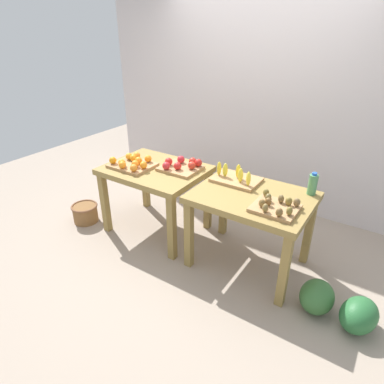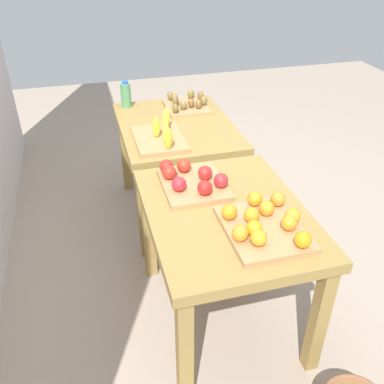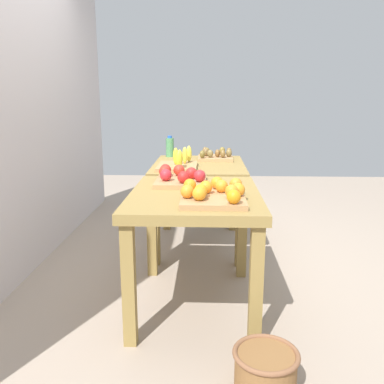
{
  "view_description": "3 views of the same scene",
  "coord_description": "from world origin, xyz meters",
  "px_view_note": "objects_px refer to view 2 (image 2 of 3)",
  "views": [
    {
      "loc": [
        1.54,
        -2.46,
        2.11
      ],
      "look_at": [
        -0.09,
        -0.0,
        0.61
      ],
      "focal_mm": 30.8,
      "sensor_mm": 36.0,
      "label": 1
    },
    {
      "loc": [
        -2.22,
        0.63,
        2.01
      ],
      "look_at": [
        -0.01,
        0.03,
        0.53
      ],
      "focal_mm": 39.76,
      "sensor_mm": 36.0,
      "label": 2
    },
    {
      "loc": [
        -3.03,
        -0.08,
        1.34
      ],
      "look_at": [
        0.09,
        0.04,
        0.61
      ],
      "focal_mm": 38.27,
      "sensor_mm": 36.0,
      "label": 3
    }
  ],
  "objects_px": {
    "kiwi_bin": "(187,105)",
    "water_bottle": "(126,95)",
    "display_table_left": "(225,227)",
    "display_table_right": "(176,138)",
    "banana_crate": "(161,136)",
    "orange_bin": "(264,224)",
    "watermelon_pile": "(180,145)",
    "apple_bin": "(192,180)"
  },
  "relations": [
    {
      "from": "kiwi_bin",
      "to": "water_bottle",
      "type": "xyz_separation_m",
      "value": [
        0.17,
        0.45,
        0.06
      ]
    },
    {
      "from": "display_table_left",
      "to": "display_table_right",
      "type": "xyz_separation_m",
      "value": [
        1.12,
        0.0,
        0.0
      ]
    },
    {
      "from": "display_table_left",
      "to": "water_bottle",
      "type": "height_order",
      "value": "water_bottle"
    },
    {
      "from": "banana_crate",
      "to": "kiwi_bin",
      "type": "height_order",
      "value": "banana_crate"
    },
    {
      "from": "orange_bin",
      "to": "water_bottle",
      "type": "distance_m",
      "value": 1.8
    },
    {
      "from": "watermelon_pile",
      "to": "kiwi_bin",
      "type": "bearing_deg",
      "value": 171.46
    },
    {
      "from": "apple_bin",
      "to": "banana_crate",
      "type": "xyz_separation_m",
      "value": [
        0.6,
        0.05,
        -0.0
      ]
    },
    {
      "from": "display_table_right",
      "to": "water_bottle",
      "type": "relative_size",
      "value": 5.03
    },
    {
      "from": "orange_bin",
      "to": "display_table_right",
      "type": "bearing_deg",
      "value": 4.91
    },
    {
      "from": "water_bottle",
      "to": "display_table_right",
      "type": "bearing_deg",
      "value": -145.15
    },
    {
      "from": "water_bottle",
      "to": "watermelon_pile",
      "type": "xyz_separation_m",
      "value": [
        0.46,
        -0.54,
        -0.72
      ]
    },
    {
      "from": "orange_bin",
      "to": "watermelon_pile",
      "type": "height_order",
      "value": "orange_bin"
    },
    {
      "from": "orange_bin",
      "to": "kiwi_bin",
      "type": "distance_m",
      "value": 1.59
    },
    {
      "from": "display_table_right",
      "to": "water_bottle",
      "type": "xyz_separation_m",
      "value": [
        0.43,
        0.3,
        0.21
      ]
    },
    {
      "from": "banana_crate",
      "to": "watermelon_pile",
      "type": "relative_size",
      "value": 0.7
    },
    {
      "from": "display_table_right",
      "to": "orange_bin",
      "type": "relative_size",
      "value": 2.32
    },
    {
      "from": "display_table_left",
      "to": "orange_bin",
      "type": "relative_size",
      "value": 2.32
    },
    {
      "from": "display_table_right",
      "to": "watermelon_pile",
      "type": "distance_m",
      "value": 1.05
    },
    {
      "from": "kiwi_bin",
      "to": "water_bottle",
      "type": "height_order",
      "value": "water_bottle"
    },
    {
      "from": "water_bottle",
      "to": "banana_crate",
      "type": "bearing_deg",
      "value": -168.88
    },
    {
      "from": "banana_crate",
      "to": "kiwi_bin",
      "type": "relative_size",
      "value": 1.22
    },
    {
      "from": "display_table_right",
      "to": "kiwi_bin",
      "type": "height_order",
      "value": "kiwi_bin"
    },
    {
      "from": "kiwi_bin",
      "to": "water_bottle",
      "type": "bearing_deg",
      "value": 69.66
    },
    {
      "from": "kiwi_bin",
      "to": "display_table_right",
      "type": "bearing_deg",
      "value": 150.45
    },
    {
      "from": "display_table_right",
      "to": "water_bottle",
      "type": "height_order",
      "value": "water_bottle"
    },
    {
      "from": "display_table_left",
      "to": "apple_bin",
      "type": "relative_size",
      "value": 2.6
    },
    {
      "from": "display_table_right",
      "to": "apple_bin",
      "type": "xyz_separation_m",
      "value": [
        -0.86,
        0.11,
        0.15
      ]
    },
    {
      "from": "display_table_right",
      "to": "banana_crate",
      "type": "xyz_separation_m",
      "value": [
        -0.25,
        0.16,
        0.15
      ]
    },
    {
      "from": "display_table_left",
      "to": "display_table_right",
      "type": "relative_size",
      "value": 1.0
    },
    {
      "from": "water_bottle",
      "to": "watermelon_pile",
      "type": "relative_size",
      "value": 0.33
    },
    {
      "from": "orange_bin",
      "to": "apple_bin",
      "type": "distance_m",
      "value": 0.52
    },
    {
      "from": "display_table_left",
      "to": "watermelon_pile",
      "type": "bearing_deg",
      "value": -6.88
    },
    {
      "from": "apple_bin",
      "to": "watermelon_pile",
      "type": "distance_m",
      "value": 1.9
    },
    {
      "from": "display_table_left",
      "to": "water_bottle",
      "type": "distance_m",
      "value": 1.59
    },
    {
      "from": "orange_bin",
      "to": "apple_bin",
      "type": "height_order",
      "value": "apple_bin"
    },
    {
      "from": "orange_bin",
      "to": "banana_crate",
      "type": "xyz_separation_m",
      "value": [
        1.08,
        0.28,
        -0.0
      ]
    },
    {
      "from": "watermelon_pile",
      "to": "banana_crate",
      "type": "bearing_deg",
      "value": 160.44
    },
    {
      "from": "display_table_right",
      "to": "orange_bin",
      "type": "distance_m",
      "value": 1.34
    },
    {
      "from": "apple_bin",
      "to": "banana_crate",
      "type": "relative_size",
      "value": 0.91
    },
    {
      "from": "display_table_right",
      "to": "water_bottle",
      "type": "distance_m",
      "value": 0.56
    },
    {
      "from": "water_bottle",
      "to": "display_table_left",
      "type": "bearing_deg",
      "value": -169.13
    },
    {
      "from": "display_table_right",
      "to": "apple_bin",
      "type": "distance_m",
      "value": 0.88
    }
  ]
}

